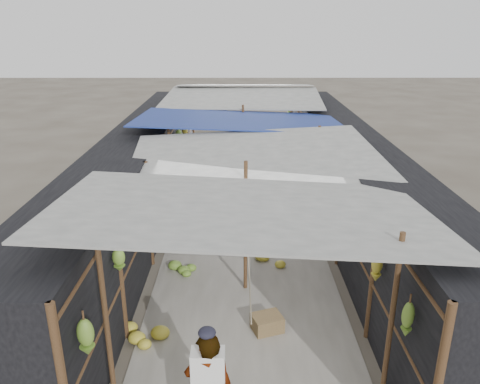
{
  "coord_description": "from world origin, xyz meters",
  "views": [
    {
      "loc": [
        -0.12,
        -4.98,
        4.92
      ],
      "look_at": [
        -0.1,
        5.1,
        1.25
      ],
      "focal_mm": 35.0,
      "sensor_mm": 36.0,
      "label": 1
    }
  ],
  "objects_px": {
    "black_basin": "(289,214)",
    "crate_near": "(267,323)",
    "vendor_seated": "(308,203)",
    "shopper_blue": "(213,199)"
  },
  "relations": [
    {
      "from": "black_basin",
      "to": "vendor_seated",
      "type": "relative_size",
      "value": 0.59
    },
    {
      "from": "crate_near",
      "to": "shopper_blue",
      "type": "xyz_separation_m",
      "value": [
        -1.12,
        4.31,
        0.61
      ]
    },
    {
      "from": "black_basin",
      "to": "crate_near",
      "type": "bearing_deg",
      "value": -99.96
    },
    {
      "from": "crate_near",
      "to": "vendor_seated",
      "type": "bearing_deg",
      "value": 55.13
    },
    {
      "from": "black_basin",
      "to": "shopper_blue",
      "type": "xyz_separation_m",
      "value": [
        -1.99,
        -0.61,
        0.68
      ]
    },
    {
      "from": "black_basin",
      "to": "vendor_seated",
      "type": "bearing_deg",
      "value": -13.28
    },
    {
      "from": "black_basin",
      "to": "shopper_blue",
      "type": "bearing_deg",
      "value": -162.97
    },
    {
      "from": "black_basin",
      "to": "vendor_seated",
      "type": "xyz_separation_m",
      "value": [
        0.49,
        -0.11,
        0.37
      ]
    },
    {
      "from": "vendor_seated",
      "to": "shopper_blue",
      "type": "bearing_deg",
      "value": -97.82
    },
    {
      "from": "shopper_blue",
      "to": "black_basin",
      "type": "bearing_deg",
      "value": -9.01
    }
  ]
}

